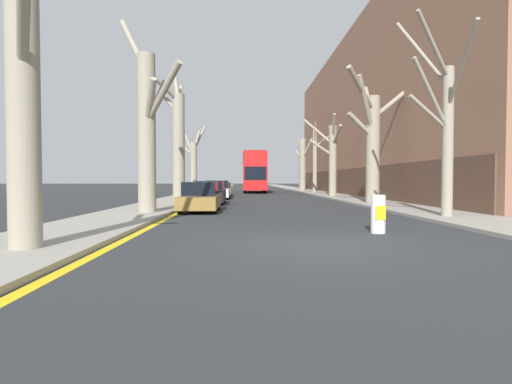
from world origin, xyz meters
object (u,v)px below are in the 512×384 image
object	(u,v)px
street_tree_right_3	(315,159)
parked_car_2	(218,190)
street_tree_right_0	(445,126)
parked_car_3	(221,189)
street_tree_left_2	(177,140)
street_tree_left_1	(147,126)
parked_car_1	(210,193)
street_tree_left_0	(26,102)
traffic_bollard	(378,214)
street_tree_left_3	(194,164)
street_tree_right_2	(332,156)
parked_car_0	(200,198)
double_decker_bus	(254,170)
street_tree_right_4	(302,163)
street_tree_right_1	(372,141)

from	to	relation	value
street_tree_right_3	parked_car_2	distance (m)	15.63
street_tree_right_0	parked_car_3	xyz separation A→B (m)	(-9.56, 21.93, -2.89)
street_tree_left_2	parked_car_2	bearing A→B (deg)	65.66
street_tree_left_1	parked_car_1	size ratio (longest dim) A/B	2.12
street_tree_left_1	parked_car_1	xyz separation A→B (m)	(2.04, 7.50, -3.11)
street_tree_left_2	street_tree_left_0	bearing A→B (deg)	-90.09
street_tree_right_0	traffic_bollard	xyz separation A→B (m)	(-3.78, -3.78, -2.96)
street_tree_left_1	street_tree_left_3	size ratio (longest dim) A/B	1.32
street_tree_left_0	traffic_bollard	world-z (taller)	street_tree_left_0
street_tree_right_2	parked_car_0	distance (m)	17.95
street_tree_left_0	parked_car_3	xyz separation A→B (m)	(2.30, 28.54, -2.44)
street_tree_left_0	street_tree_right_0	bearing A→B (deg)	29.14
street_tree_right_0	parked_car_3	bearing A→B (deg)	113.56
traffic_bollard	parked_car_2	bearing A→B (deg)	105.92
street_tree_right_2	double_decker_bus	world-z (taller)	street_tree_right_2
street_tree_right_3	parked_car_3	distance (m)	12.09
street_tree_right_4	street_tree_left_0	bearing A→B (deg)	-105.42
parked_car_3	double_decker_bus	bearing A→B (deg)	72.57
street_tree_left_2	street_tree_right_0	size ratio (longest dim) A/B	1.09
parked_car_0	parked_car_1	bearing A→B (deg)	90.00
street_tree_right_2	street_tree_right_4	size ratio (longest dim) A/B	0.98
street_tree_left_1	parked_car_3	distance (m)	19.97
street_tree_right_0	traffic_bollard	bearing A→B (deg)	-135.01
street_tree_left_2	street_tree_right_2	distance (m)	13.98
street_tree_left_1	parked_car_0	xyz separation A→B (m)	(2.04, 1.68, -3.13)
parked_car_0	parked_car_3	distance (m)	17.93
street_tree_right_2	street_tree_right_3	world-z (taller)	street_tree_right_3
street_tree_left_0	parked_car_3	world-z (taller)	street_tree_left_0
double_decker_bus	parked_car_2	world-z (taller)	double_decker_bus
street_tree_left_3	parked_car_0	xyz separation A→B (m)	(2.35, -16.50, -2.23)
street_tree_right_2	street_tree_right_1	bearing A→B (deg)	-88.90
street_tree_left_2	traffic_bollard	bearing A→B (deg)	-62.16
street_tree_right_1	street_tree_right_3	bearing A→B (deg)	89.70
street_tree_left_1	street_tree_right_0	xyz separation A→B (m)	(11.60, -2.32, -0.29)
street_tree_right_0	traffic_bollard	world-z (taller)	street_tree_right_0
street_tree_right_4	parked_car_3	world-z (taller)	street_tree_right_4
street_tree_left_0	parked_car_0	bearing A→B (deg)	77.78
street_tree_left_2	street_tree_right_4	bearing A→B (deg)	64.78
street_tree_right_1	street_tree_right_3	xyz separation A→B (m)	(0.10, 19.37, -0.04)
street_tree_left_1	street_tree_left_3	bearing A→B (deg)	90.98
street_tree_right_1	parked_car_0	distance (m)	11.31
street_tree_left_2	parked_car_3	size ratio (longest dim) A/B	1.89
street_tree_left_2	street_tree_right_3	size ratio (longest dim) A/B	1.15
street_tree_left_2	double_decker_bus	size ratio (longest dim) A/B	0.84
street_tree_right_4	parked_car_2	xyz separation A→B (m)	(-9.69, -20.37, -2.98)
street_tree_left_0	parked_car_2	world-z (taller)	street_tree_left_0
street_tree_right_3	parked_car_0	distance (m)	26.34
traffic_bollard	street_tree_right_0	bearing A→B (deg)	44.99
street_tree_left_3	street_tree_right_4	distance (m)	20.32
street_tree_left_1	street_tree_right_4	size ratio (longest dim) A/B	1.23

